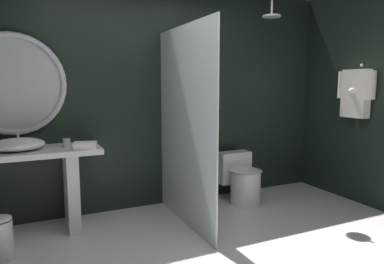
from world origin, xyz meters
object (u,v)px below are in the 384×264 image
object	(u,v)px
tumbler_cup	(67,143)
waste_bin	(1,238)
round_wall_mirror	(12,84)
toilet	(241,180)
rain_shower_head	(272,15)
vessel_sink	(18,144)
hanging_bathrobe	(356,91)
folded_hand_towel	(85,145)

from	to	relation	value
tumbler_cup	waste_bin	size ratio (longest dim) A/B	0.23
round_wall_mirror	toilet	bearing A→B (deg)	-7.73
toilet	waste_bin	world-z (taller)	toilet
rain_shower_head	round_wall_mirror	bearing A→B (deg)	170.66
round_wall_mirror	toilet	xyz separation A→B (m)	(2.46, -0.33, -1.17)
vessel_sink	hanging_bathrobe	size ratio (longest dim) A/B	0.75
vessel_sink	round_wall_mirror	size ratio (longest dim) A/B	0.47
hanging_bathrobe	waste_bin	bearing A→B (deg)	177.53
vessel_sink	waste_bin	size ratio (longest dim) A/B	1.23
tumbler_cup	toilet	xyz separation A→B (m)	(2.01, -0.07, -0.60)
tumbler_cup	round_wall_mirror	world-z (taller)	round_wall_mirror
rain_shower_head	toilet	world-z (taller)	rain_shower_head
round_wall_mirror	hanging_bathrobe	xyz separation A→B (m)	(3.67, -0.90, -0.08)
waste_bin	folded_hand_towel	distance (m)	1.04
hanging_bathrobe	toilet	bearing A→B (deg)	154.88
round_wall_mirror	waste_bin	bearing A→B (deg)	-100.23
rain_shower_head	toilet	size ratio (longest dim) A/B	0.46
vessel_sink	rain_shower_head	world-z (taller)	rain_shower_head
vessel_sink	hanging_bathrobe	bearing A→B (deg)	-9.71
vessel_sink	waste_bin	xyz separation A→B (m)	(-0.15, -0.46, -0.70)
rain_shower_head	tumbler_cup	bearing A→B (deg)	175.41
rain_shower_head	hanging_bathrobe	world-z (taller)	rain_shower_head
rain_shower_head	hanging_bathrobe	distance (m)	1.35
hanging_bathrobe	folded_hand_towel	size ratio (longest dim) A/B	3.03
round_wall_mirror	hanging_bathrobe	distance (m)	3.78
hanging_bathrobe	waste_bin	world-z (taller)	hanging_bathrobe
vessel_sink	folded_hand_towel	distance (m)	0.61
vessel_sink	toilet	size ratio (longest dim) A/B	0.79
vessel_sink	toilet	bearing A→B (deg)	-1.33
hanging_bathrobe	folded_hand_towel	world-z (taller)	hanging_bathrobe
vessel_sink	round_wall_mirror	xyz separation A→B (m)	(-0.02, 0.28, 0.56)
hanging_bathrobe	toilet	distance (m)	1.73
tumbler_cup	waste_bin	bearing A→B (deg)	-141.18
round_wall_mirror	rain_shower_head	distance (m)	2.90
rain_shower_head	waste_bin	xyz separation A→B (m)	(-2.89, -0.29, -2.06)
hanging_bathrobe	waste_bin	size ratio (longest dim) A/B	1.64
vessel_sink	hanging_bathrobe	xyz separation A→B (m)	(3.65, -0.63, 0.48)
vessel_sink	rain_shower_head	size ratio (longest dim) A/B	1.73
hanging_bathrobe	toilet	size ratio (longest dim) A/B	1.06
rain_shower_head	toilet	distance (m)	2.00
vessel_sink	folded_hand_towel	size ratio (longest dim) A/B	2.27
waste_bin	tumbler_cup	bearing A→B (deg)	38.82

